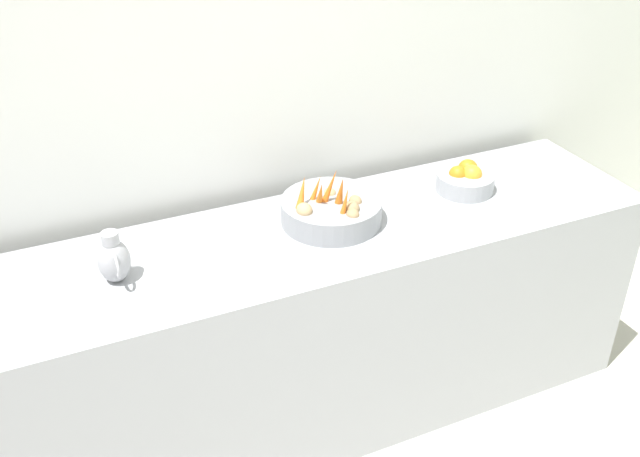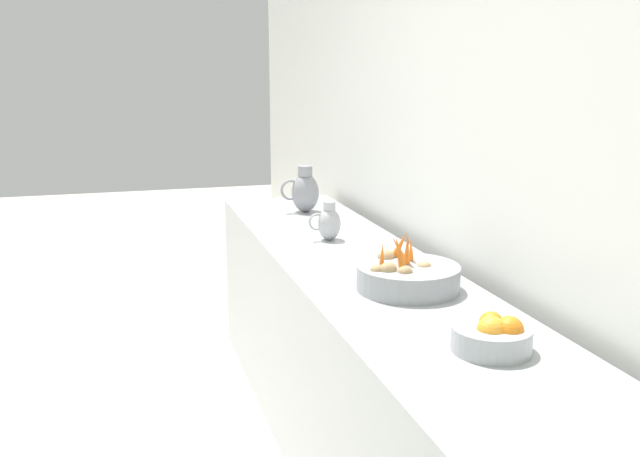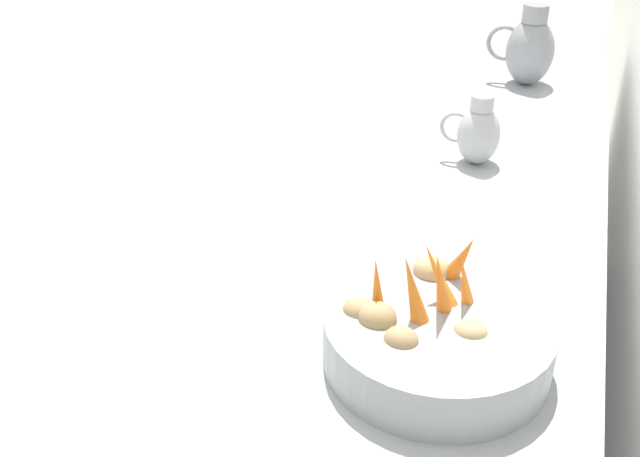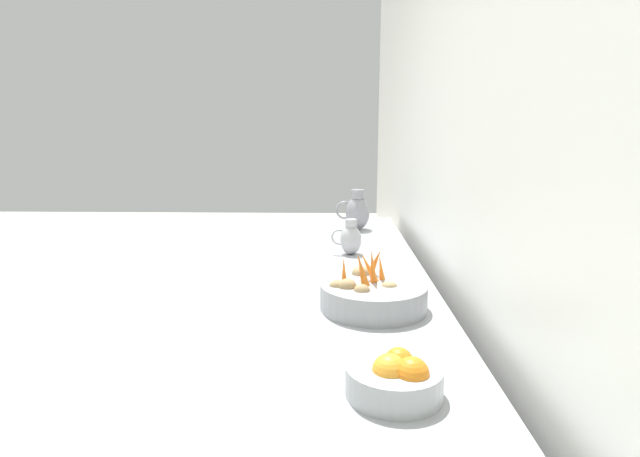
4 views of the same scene
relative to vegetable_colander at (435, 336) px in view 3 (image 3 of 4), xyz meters
name	(u,v)px [view 3 (image 3 of 4)]	position (x,y,z in m)	size (l,w,h in m)	color
prep_counter	(429,407)	(0.05, -0.34, -0.48)	(0.63, 3.10, 0.87)	#9EA0A5
vegetable_colander	(435,336)	(0.00, 0.00, 0.00)	(0.37, 0.37, 0.22)	gray
metal_pitcher_tall	(529,49)	(-0.01, -1.44, 0.06)	(0.21, 0.15, 0.25)	gray
metal_pitcher_short	(478,133)	(0.05, -0.79, 0.03)	(0.15, 0.11, 0.18)	#A3A3A8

